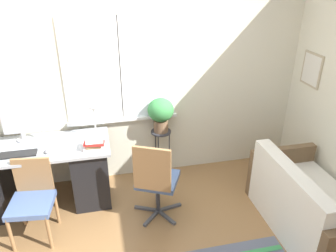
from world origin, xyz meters
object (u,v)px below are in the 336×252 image
(book_stack, at_px, (94,145))
(potted_plant, at_px, (161,112))
(desk_lamp, at_px, (94,112))
(desk_chair_wooden, at_px, (32,198))
(plant_stand, at_px, (161,137))
(couch_loveseat, at_px, (309,208))
(mouse, at_px, (46,151))
(office_chair_swivel, at_px, (156,180))
(keyboard, at_px, (18,154))
(monitor, at_px, (19,119))

(book_stack, bearing_deg, potted_plant, 29.51)
(desk_lamp, distance_m, potted_plant, 0.84)
(desk_chair_wooden, xyz_separation_m, plant_stand, (1.49, 0.76, 0.13))
(couch_loveseat, bearing_deg, mouse, 71.21)
(desk_lamp, xyz_separation_m, desk_chair_wooden, (-0.68, -0.59, -0.63))
(book_stack, distance_m, office_chair_swivel, 0.77)
(keyboard, xyz_separation_m, office_chair_swivel, (1.40, -0.40, -0.27))
(office_chair_swivel, relative_size, potted_plant, 2.20)
(plant_stand, bearing_deg, office_chair_swivel, -105.32)
(monitor, distance_m, book_stack, 0.90)
(keyboard, xyz_separation_m, book_stack, (0.79, -0.06, 0.05))
(monitor, relative_size, desk_chair_wooden, 0.61)
(desk_chair_wooden, relative_size, potted_plant, 1.86)
(book_stack, distance_m, potted_plant, 0.96)
(monitor, distance_m, couch_loveseat, 3.27)
(keyboard, bearing_deg, monitor, 89.12)
(keyboard, height_order, desk_chair_wooden, desk_chair_wooden)
(monitor, distance_m, mouse, 0.52)
(book_stack, bearing_deg, couch_loveseat, -21.87)
(keyboard, distance_m, desk_chair_wooden, 0.50)
(keyboard, height_order, potted_plant, potted_plant)
(desk_lamp, height_order, plant_stand, desk_lamp)
(keyboard, relative_size, book_stack, 1.59)
(office_chair_swivel, distance_m, plant_stand, 0.84)
(monitor, xyz_separation_m, book_stack, (0.78, -0.40, -0.21))
(potted_plant, bearing_deg, mouse, -162.03)
(desk_chair_wooden, xyz_separation_m, couch_loveseat, (2.80, -0.57, -0.17))
(desk_lamp, distance_m, office_chair_swivel, 1.03)
(keyboard, distance_m, potted_plant, 1.68)
(mouse, bearing_deg, book_stack, -4.44)
(mouse, xyz_separation_m, book_stack, (0.50, -0.04, 0.04))
(desk_lamp, bearing_deg, plant_stand, 12.36)
(keyboard, distance_m, desk_lamp, 0.90)
(book_stack, relative_size, couch_loveseat, 0.17)
(keyboard, bearing_deg, mouse, -4.50)
(mouse, xyz_separation_m, desk_chair_wooden, (-0.16, -0.33, -0.34))
(plant_stand, height_order, potted_plant, potted_plant)
(monitor, relative_size, keyboard, 1.35)
(desk_chair_wooden, xyz_separation_m, office_chair_swivel, (1.27, -0.04, 0.06))
(desk_chair_wooden, height_order, plant_stand, desk_chair_wooden)
(monitor, height_order, office_chair_swivel, monitor)
(couch_loveseat, bearing_deg, keyboard, 72.54)
(mouse, relative_size, couch_loveseat, 0.05)
(mouse, relative_size, office_chair_swivel, 0.08)
(mouse, height_order, book_stack, book_stack)
(monitor, distance_m, keyboard, 0.43)
(monitor, height_order, mouse, monitor)
(potted_plant, bearing_deg, plant_stand, 0.00)
(keyboard, xyz_separation_m, desk_lamp, (0.82, 0.23, 0.31))
(keyboard, xyz_separation_m, plant_stand, (1.62, 0.41, -0.20))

